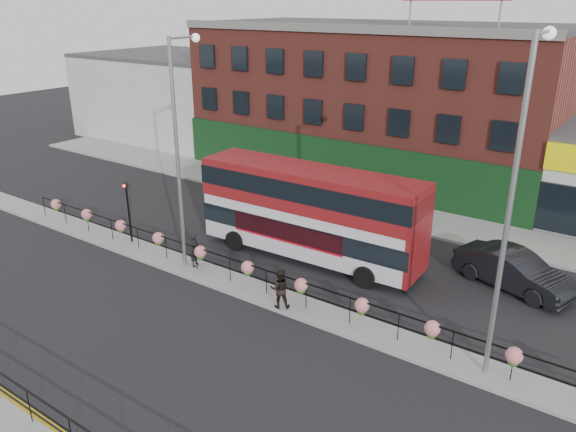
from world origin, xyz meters
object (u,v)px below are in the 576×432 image
Objects in this scene: lamp_column_west at (180,136)px; pedestrian_a at (195,250)px; lamp_column_east at (515,185)px; double_decker_bus at (311,205)px; pedestrian_b at (280,289)px; car at (513,270)px.

pedestrian_a is at bearing 3.18° from lamp_column_west.
pedestrian_a is at bearing -179.91° from lamp_column_east.
lamp_column_east is (13.53, 0.02, 5.66)m from pedestrian_a.
pedestrian_b is at bearing -70.56° from double_decker_bus.
lamp_column_east is at bearing -22.33° from double_decker_bus.
car is 3.27× the size of pedestrian_b.
lamp_column_west is (-12.97, -6.59, 5.40)m from car.
lamp_column_west is (-5.84, 0.77, 5.26)m from pedestrian_b.
pedestrian_b is 0.16× the size of lamp_column_west.
pedestrian_a is 0.97× the size of pedestrian_b.
pedestrian_a is 14.66m from lamp_column_east.
car is at bearing 98.22° from lamp_column_east.
lamp_column_east reaches higher than car.
pedestrian_a is 0.15× the size of lamp_column_east.
pedestrian_a is 5.30m from lamp_column_west.
lamp_column_east reaches higher than pedestrian_b.
lamp_column_west is at bearing -42.82° from pedestrian_b.
pedestrian_a is at bearing -132.82° from double_decker_bus.
lamp_column_west reaches higher than pedestrian_b.
lamp_column_east is (8.08, 0.81, 5.63)m from pedestrian_b.
double_decker_bus is 11.26m from lamp_column_east.
car is 0.50× the size of lamp_column_east.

